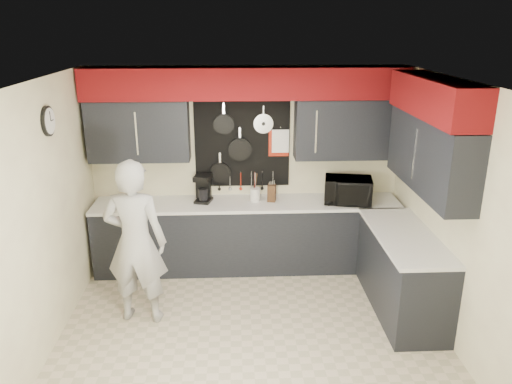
{
  "coord_description": "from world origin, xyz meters",
  "views": [
    {
      "loc": [
        -0.17,
        -4.54,
        3.1
      ],
      "look_at": [
        0.07,
        0.5,
        1.38
      ],
      "focal_mm": 35.0,
      "sensor_mm": 36.0,
      "label": 1
    }
  ],
  "objects_px": {
    "microwave": "(348,190)",
    "knife_block": "(272,193)",
    "coffee_maker": "(203,187)",
    "person": "(136,243)",
    "utensil_crock": "(255,195)"
  },
  "relations": [
    {
      "from": "knife_block",
      "to": "utensil_crock",
      "type": "xyz_separation_m",
      "value": [
        -0.21,
        0.02,
        -0.02
      ]
    },
    {
      "from": "microwave",
      "to": "coffee_maker",
      "type": "bearing_deg",
      "value": -173.53
    },
    {
      "from": "microwave",
      "to": "person",
      "type": "height_order",
      "value": "person"
    },
    {
      "from": "utensil_crock",
      "to": "coffee_maker",
      "type": "relative_size",
      "value": 0.48
    },
    {
      "from": "microwave",
      "to": "knife_block",
      "type": "xyz_separation_m",
      "value": [
        -0.96,
        0.09,
        -0.05
      ]
    },
    {
      "from": "coffee_maker",
      "to": "person",
      "type": "height_order",
      "value": "person"
    },
    {
      "from": "microwave",
      "to": "knife_block",
      "type": "distance_m",
      "value": 0.96
    },
    {
      "from": "microwave",
      "to": "person",
      "type": "bearing_deg",
      "value": -145.7
    },
    {
      "from": "knife_block",
      "to": "coffee_maker",
      "type": "relative_size",
      "value": 0.62
    },
    {
      "from": "microwave",
      "to": "utensil_crock",
      "type": "distance_m",
      "value": 1.18
    },
    {
      "from": "microwave",
      "to": "knife_block",
      "type": "bearing_deg",
      "value": -174.35
    },
    {
      "from": "microwave",
      "to": "coffee_maker",
      "type": "distance_m",
      "value": 1.84
    },
    {
      "from": "microwave",
      "to": "person",
      "type": "relative_size",
      "value": 0.32
    },
    {
      "from": "coffee_maker",
      "to": "person",
      "type": "relative_size",
      "value": 0.19
    },
    {
      "from": "microwave",
      "to": "coffee_maker",
      "type": "xyz_separation_m",
      "value": [
        -1.83,
        0.14,
        0.02
      ]
    }
  ]
}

